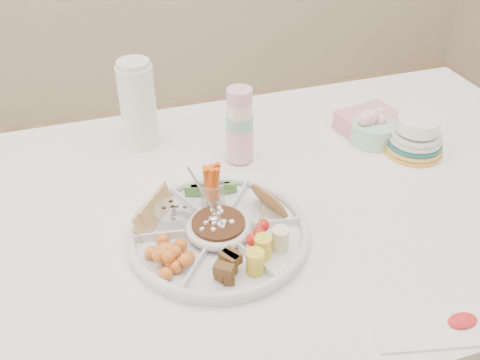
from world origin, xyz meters
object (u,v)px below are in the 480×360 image
object	(u,v)px
thermos	(138,104)
dining_table	(295,299)
plate_stack	(416,136)
party_tray	(219,230)

from	to	relation	value
thermos	dining_table	bearing A→B (deg)	-45.26
plate_stack	party_tray	bearing A→B (deg)	-164.00
thermos	plate_stack	bearing A→B (deg)	-21.43
dining_table	thermos	world-z (taller)	thermos
party_tray	thermos	size ratio (longest dim) A/B	1.57
dining_table	plate_stack	xyz separation A→B (m)	(0.34, 0.07, 0.43)
party_tray	plate_stack	xyz separation A→B (m)	(0.58, 0.17, 0.03)
dining_table	thermos	size ratio (longest dim) A/B	6.27
thermos	party_tray	bearing A→B (deg)	-78.22
thermos	plate_stack	xyz separation A→B (m)	(0.67, -0.26, -0.07)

